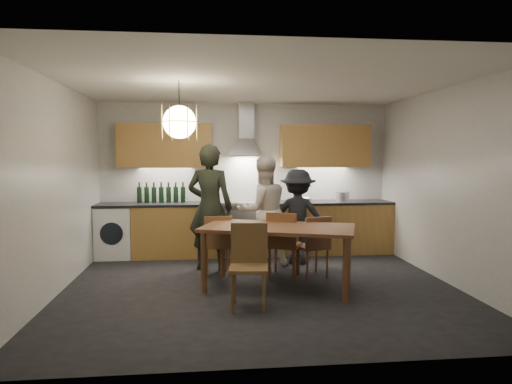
{
  "coord_description": "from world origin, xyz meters",
  "views": [
    {
      "loc": [
        -0.67,
        -5.74,
        1.7
      ],
      "look_at": [
        -0.01,
        0.4,
        1.2
      ],
      "focal_mm": 32.0,
      "sensor_mm": 36.0,
      "label": 1
    }
  ],
  "objects": [
    {
      "name": "dining_table",
      "position": [
        0.22,
        -0.08,
        0.71
      ],
      "size": [
        2.1,
        1.52,
        0.8
      ],
      "rotation": [
        0.0,
        0.0,
        -0.34
      ],
      "color": "brown",
      "rests_on": "ground"
    },
    {
      "name": "person_mid",
      "position": [
        0.18,
        1.14,
        0.84
      ],
      "size": [
        0.93,
        0.79,
        1.68
      ],
      "primitive_type": "imported",
      "rotation": [
        0.0,
        0.0,
        3.35
      ],
      "color": "beige",
      "rests_on": "ground"
    },
    {
      "name": "wall_fixtures",
      "position": [
        0.0,
        2.07,
        1.87
      ],
      "size": [
        4.3,
        0.54,
        1.1
      ],
      "color": "tan",
      "rests_on": "ground"
    },
    {
      "name": "chair_front",
      "position": [
        -0.21,
        -0.71,
        0.53
      ],
      "size": [
        0.47,
        0.47,
        0.93
      ],
      "rotation": [
        0.0,
        0.0,
        -0.12
      ],
      "color": "brown",
      "rests_on": "ground"
    },
    {
      "name": "pendant_lamp",
      "position": [
        -1.0,
        -0.1,
        2.1
      ],
      "size": [
        0.43,
        0.43,
        0.7
      ],
      "color": "black",
      "rests_on": "ground"
    },
    {
      "name": "person_left",
      "position": [
        -0.64,
        0.97,
        0.93
      ],
      "size": [
        0.78,
        0.63,
        1.86
      ],
      "primitive_type": "imported",
      "rotation": [
        0.0,
        0.0,
        2.83
      ],
      "color": "black",
      "rests_on": "ground"
    },
    {
      "name": "chair_back_left",
      "position": [
        -0.53,
        0.62,
        0.49
      ],
      "size": [
        0.42,
        0.42,
        0.86
      ],
      "rotation": [
        0.0,
        0.0,
        3.22
      ],
      "color": "brown",
      "rests_on": "ground"
    },
    {
      "name": "mixing_bowl",
      "position": [
        0.99,
        1.95,
        0.93
      ],
      "size": [
        0.3,
        0.3,
        0.07
      ],
      "primitive_type": "imported",
      "rotation": [
        0.0,
        0.0,
        -0.06
      ],
      "color": "#AFAEB2",
      "rests_on": "counter_run"
    },
    {
      "name": "room_shell",
      "position": [
        0.0,
        0.0,
        1.71
      ],
      "size": [
        5.02,
        4.52,
        2.61
      ],
      "color": "white",
      "rests_on": "ground"
    },
    {
      "name": "counter_run",
      "position": [
        0.02,
        1.95,
        0.45
      ],
      "size": [
        5.0,
        0.62,
        0.9
      ],
      "color": "tan",
      "rests_on": "ground"
    },
    {
      "name": "ground",
      "position": [
        0.0,
        0.0,
        0.0
      ],
      "size": [
        5.0,
        5.0,
        0.0
      ],
      "primitive_type": "plane",
      "color": "black",
      "rests_on": "ground"
    },
    {
      "name": "chair_back_mid",
      "position": [
        0.36,
        0.37,
        0.53
      ],
      "size": [
        0.55,
        0.55,
        0.92
      ],
      "rotation": [
        0.0,
        0.0,
        2.74
      ],
      "color": "brown",
      "rests_on": "ground"
    },
    {
      "name": "wine_bottles",
      "position": [
        -1.45,
        2.05,
        1.07
      ],
      "size": [
        0.81,
        0.08,
        0.34
      ],
      "color": "black",
      "rests_on": "counter_run"
    },
    {
      "name": "chair_back_right",
      "position": [
        0.81,
        0.38,
        0.49
      ],
      "size": [
        0.48,
        0.48,
        0.86
      ],
      "rotation": [
        0.0,
        0.0,
        3.41
      ],
      "color": "brown",
      "rests_on": "ground"
    },
    {
      "name": "range_stove",
      "position": [
        0.0,
        1.94,
        0.44
      ],
      "size": [
        0.9,
        0.6,
        0.92
      ],
      "color": "silver",
      "rests_on": "ground"
    },
    {
      "name": "person_right",
      "position": [
        0.73,
        1.23,
        0.74
      ],
      "size": [
        1.06,
        0.77,
        1.48
      ],
      "primitive_type": "imported",
      "rotation": [
        0.0,
        0.0,
        2.9
      ],
      "color": "black",
      "rests_on": "ground"
    },
    {
      "name": "stock_pot",
      "position": [
        1.66,
        1.91,
        0.98
      ],
      "size": [
        0.23,
        0.23,
        0.16
      ],
      "primitive_type": "cylinder",
      "rotation": [
        0.0,
        0.0,
        -0.02
      ],
      "color": "silver",
      "rests_on": "counter_run"
    }
  ]
}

